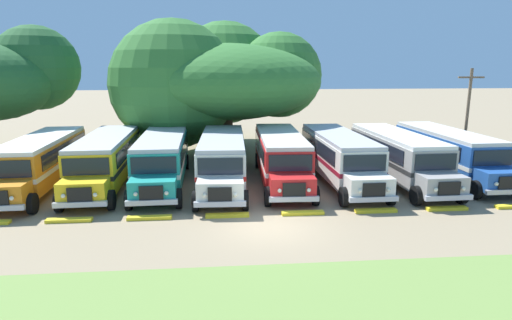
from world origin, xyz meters
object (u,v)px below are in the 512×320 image
parked_bus_slot_3 (222,157)px  broad_shade_tree (219,79)px  parked_bus_slot_0 (41,160)px  parked_bus_slot_2 (163,157)px  utility_pole (467,115)px  parked_bus_slot_6 (398,154)px  parked_bus_slot_7 (448,151)px  parked_bus_slot_1 (106,158)px  parked_bus_slot_4 (281,155)px  parked_bus_slot_5 (339,155)px

parked_bus_slot_3 → broad_shade_tree: size_ratio=0.66×
parked_bus_slot_0 → parked_bus_slot_2: same height
broad_shade_tree → utility_pole: size_ratio=2.48×
parked_bus_slot_6 → parked_bus_slot_3: bearing=-91.7°
parked_bus_slot_7 → parked_bus_slot_1: bearing=-90.7°
parked_bus_slot_4 → parked_bus_slot_6: 7.11m
parked_bus_slot_2 → broad_shade_tree: broad_shade_tree is taller
parked_bus_slot_3 → utility_pole: size_ratio=1.63×
parked_bus_slot_0 → parked_bus_slot_2: (6.83, 0.21, 0.00)m
parked_bus_slot_4 → broad_shade_tree: size_ratio=0.66×
parked_bus_slot_2 → parked_bus_slot_5: same height
parked_bus_slot_4 → parked_bus_slot_0: bearing=-87.5°
parked_bus_slot_1 → parked_bus_slot_3: (6.77, -0.53, 0.00)m
parked_bus_slot_2 → utility_pole: utility_pole is taller
parked_bus_slot_3 → parked_bus_slot_7: same height
parked_bus_slot_5 → parked_bus_slot_6: same height
broad_shade_tree → parked_bus_slot_1: bearing=-124.7°
parked_bus_slot_3 → parked_bus_slot_4: (3.51, 0.44, 0.00)m
parked_bus_slot_5 → broad_shade_tree: bearing=-145.7°
parked_bus_slot_4 → parked_bus_slot_6: bearing=88.3°
parked_bus_slot_2 → parked_bus_slot_6: bearing=86.4°
parked_bus_slot_3 → parked_bus_slot_7: (14.17, 0.67, 0.00)m
parked_bus_slot_2 → utility_pole: (20.15, 2.48, 2.00)m
parked_bus_slot_7 → broad_shade_tree: bearing=-124.9°
parked_bus_slot_3 → broad_shade_tree: broad_shade_tree is taller
parked_bus_slot_0 → parked_bus_slot_7: same height
parked_bus_slot_6 → parked_bus_slot_1: bearing=-93.3°
parked_bus_slot_3 → parked_bus_slot_5: (7.02, 0.08, 0.00)m
parked_bus_slot_6 → parked_bus_slot_0: bearing=-92.4°
parked_bus_slot_6 → utility_pole: utility_pole is taller
parked_bus_slot_0 → parked_bus_slot_4: size_ratio=1.00×
parked_bus_slot_3 → utility_pole: (16.64, 3.00, 2.00)m
parked_bus_slot_1 → utility_pole: bearing=94.2°
parked_bus_slot_4 → parked_bus_slot_7: (10.65, 0.23, 0.00)m
parked_bus_slot_1 → parked_bus_slot_2: size_ratio=1.00×
parked_bus_slot_3 → parked_bus_slot_4: 3.54m
parked_bus_slot_2 → utility_pole: size_ratio=1.63×
parked_bus_slot_3 → parked_bus_slot_6: (10.61, -0.03, 0.00)m
parked_bus_slot_2 → broad_shade_tree: (3.43, 9.68, 4.17)m
parked_bus_slot_6 → utility_pole: (6.03, 3.03, 2.00)m
parked_bus_slot_0 → parked_bus_slot_4: same height
parked_bus_slot_3 → utility_pole: 17.03m
parked_bus_slot_2 → parked_bus_slot_7: 17.68m
parked_bus_slot_5 → parked_bus_slot_6: bearing=87.6°
parked_bus_slot_0 → parked_bus_slot_6: 20.96m
parked_bus_slot_1 → parked_bus_slot_6: same height
parked_bus_slot_0 → parked_bus_slot_3: 10.35m
parked_bus_slot_5 → broad_shade_tree: 13.05m
parked_bus_slot_3 → parked_bus_slot_2: bearing=-96.4°
parked_bus_slot_6 → parked_bus_slot_4: bearing=-95.3°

